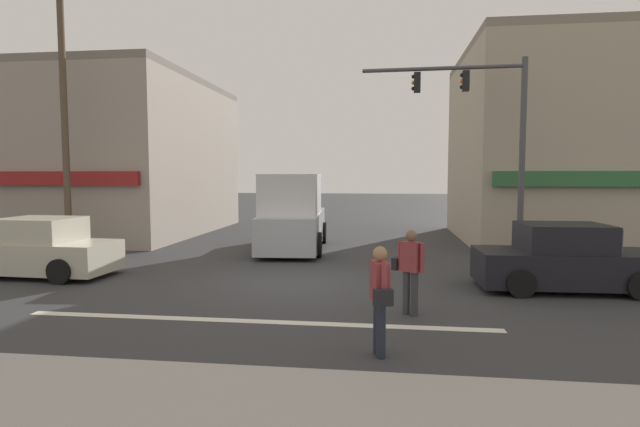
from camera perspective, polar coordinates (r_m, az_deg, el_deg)
The scene contains 12 objects.
ground_plane at distance 12.90m, azimuth -3.42°, elevation -7.77°, with size 120.00×120.00×0.00m, color #333335.
lane_marking_stripe at distance 9.59m, azimuth -7.41°, elevation -12.11°, with size 9.00×0.24×0.01m, color silver.
building_left_block at distance 26.73m, azimuth -26.79°, elevation 5.74°, with size 13.36×11.00×7.10m.
building_right_corner at distance 23.65m, azimuth 31.50°, elevation 6.63°, with size 12.76×9.33×7.80m.
utility_pole_near_left at distance 18.97m, azimuth -27.18°, elevation 9.78°, with size 1.40×0.22×8.99m.
utility_pole_far_right at distance 21.48m, azimuth 21.21°, elevation 8.87°, with size 1.40×0.22×8.68m.
traffic_light_mast at distance 16.07m, azimuth 18.74°, elevation 9.38°, with size 4.89×0.35×6.20m.
sedan_crossing_rightbound at distance 13.16m, azimuth 26.27°, elevation -4.84°, with size 4.15×1.97×1.58m.
box_truck_approaching_near at distance 18.00m, azimuth -3.13°, elevation -0.26°, with size 2.54×5.73×2.75m.
sedan_crossing_leftbound at distance 15.46m, azimuth -29.50°, elevation -3.63°, with size 4.15×1.98×1.58m.
pedestrian_foreground_with_bag at distance 7.59m, azimuth 6.86°, elevation -9.14°, with size 0.36×0.69×1.67m.
pedestrian_mid_crossing at distance 9.87m, azimuth 10.22°, elevation -6.00°, with size 0.62×0.54×1.67m.
Camera 1 is at (2.37, -12.38, 2.73)m, focal length 28.00 mm.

